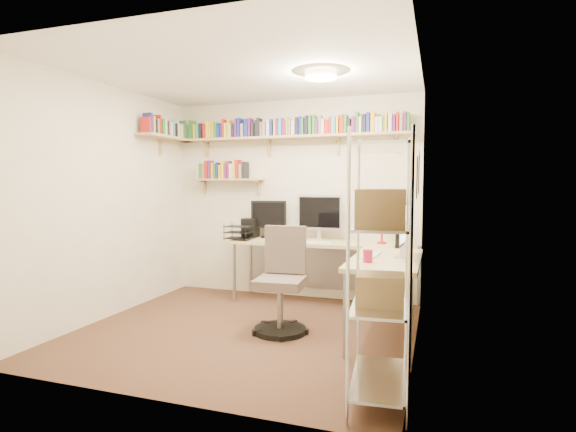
% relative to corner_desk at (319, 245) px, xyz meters
% --- Properties ---
extents(ground, '(3.20, 3.20, 0.00)m').
position_rel_corner_desk_xyz_m(ground, '(-0.49, -0.96, -0.75)').
color(ground, '#44281D').
rests_on(ground, ground).
extents(room_shell, '(3.24, 3.04, 2.52)m').
position_rel_corner_desk_xyz_m(room_shell, '(-0.49, -0.96, 0.80)').
color(room_shell, '#F4EAC6').
rests_on(room_shell, ground).
extents(wall_shelves, '(3.12, 1.09, 0.80)m').
position_rel_corner_desk_xyz_m(wall_shelves, '(-0.90, 0.34, 1.28)').
color(wall_shelves, tan).
rests_on(wall_shelves, ground).
extents(corner_desk, '(2.33, 1.97, 1.31)m').
position_rel_corner_desk_xyz_m(corner_desk, '(0.00, 0.00, 0.00)').
color(corner_desk, beige).
rests_on(corner_desk, ground).
extents(office_chair, '(0.54, 0.55, 1.02)m').
position_rel_corner_desk_xyz_m(office_chair, '(-0.15, -0.85, -0.32)').
color(office_chair, black).
rests_on(office_chair, ground).
extents(wire_rack, '(0.44, 0.79, 1.77)m').
position_rel_corner_desk_xyz_m(wire_rack, '(0.93, -2.00, 0.31)').
color(wire_rack, silver).
rests_on(wire_rack, ground).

